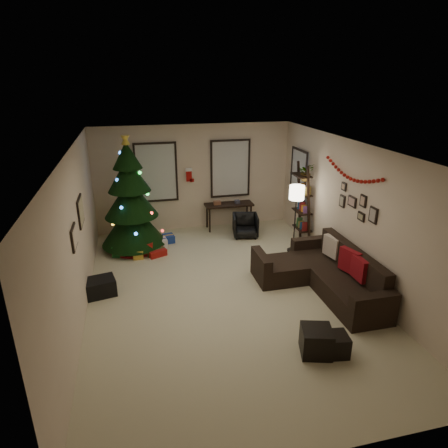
% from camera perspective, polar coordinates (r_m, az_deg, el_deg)
% --- Properties ---
extents(floor, '(7.00, 7.00, 0.00)m').
position_cam_1_polar(floor, '(7.48, 0.33, -9.93)').
color(floor, beige).
rests_on(floor, ground).
extents(ceiling, '(7.00, 7.00, 0.00)m').
position_cam_1_polar(ceiling, '(6.52, 0.38, 10.88)').
color(ceiling, white).
rests_on(ceiling, floor).
extents(wall_back, '(5.00, 0.00, 5.00)m').
position_cam_1_polar(wall_back, '(10.17, -4.38, 6.70)').
color(wall_back, beige).
rests_on(wall_back, floor).
extents(wall_front, '(5.00, 0.00, 5.00)m').
position_cam_1_polar(wall_front, '(4.00, 12.98, -18.12)').
color(wall_front, beige).
rests_on(wall_front, floor).
extents(wall_left, '(0.00, 7.00, 7.00)m').
position_cam_1_polar(wall_left, '(6.78, -20.64, -2.00)').
color(wall_left, beige).
rests_on(wall_left, floor).
extents(wall_right, '(0.00, 7.00, 7.00)m').
position_cam_1_polar(wall_right, '(7.83, 18.41, 1.30)').
color(wall_right, beige).
rests_on(wall_right, floor).
extents(window_back_left, '(1.05, 0.06, 1.50)m').
position_cam_1_polar(window_back_left, '(9.99, -9.81, 7.38)').
color(window_back_left, '#728CB2').
rests_on(window_back_left, wall_back).
extents(window_back_right, '(1.05, 0.06, 1.50)m').
position_cam_1_polar(window_back_right, '(10.28, 0.90, 8.06)').
color(window_back_right, '#728CB2').
rests_on(window_back_right, wall_back).
extents(window_right_wall, '(0.06, 0.90, 1.30)m').
position_cam_1_polar(window_right_wall, '(9.94, 10.83, 6.94)').
color(window_right_wall, '#728CB2').
rests_on(window_right_wall, wall_right).
extents(christmas_tree, '(1.46, 1.46, 2.72)m').
position_cam_1_polar(christmas_tree, '(9.12, -13.36, 3.05)').
color(christmas_tree, black).
rests_on(christmas_tree, floor).
extents(presents, '(1.50, 1.20, 0.30)m').
position_cam_1_polar(presents, '(9.37, -12.25, -2.95)').
color(presents, silver).
rests_on(presents, floor).
extents(sofa, '(1.75, 2.56, 0.84)m').
position_cam_1_polar(sofa, '(7.76, 14.35, -7.16)').
color(sofa, black).
rests_on(sofa, floor).
extents(pillow_red_a, '(0.11, 0.40, 0.40)m').
position_cam_1_polar(pillow_red_a, '(7.34, 19.02, -6.16)').
color(pillow_red_a, maroon).
rests_on(pillow_red_a, sofa).
extents(pillow_red_b, '(0.24, 0.45, 0.44)m').
position_cam_1_polar(pillow_red_b, '(7.57, 17.78, -5.13)').
color(pillow_red_b, maroon).
rests_on(pillow_red_b, sofa).
extents(pillow_cream, '(0.20, 0.42, 0.41)m').
position_cam_1_polar(pillow_cream, '(8.11, 15.37, -3.18)').
color(pillow_cream, '#C0AD9B').
rests_on(pillow_cream, sofa).
extents(ottoman_near, '(0.53, 0.53, 0.41)m').
position_cam_1_polar(ottoman_near, '(6.11, 13.22, -16.21)').
color(ottoman_near, black).
rests_on(ottoman_near, floor).
extents(ottoman_far, '(0.39, 0.39, 0.33)m').
position_cam_1_polar(ottoman_far, '(6.19, 15.87, -16.45)').
color(ottoman_far, black).
rests_on(ottoman_far, floor).
extents(desk, '(1.26, 0.45, 0.68)m').
position_cam_1_polar(desk, '(10.28, 0.72, 2.55)').
color(desk, black).
rests_on(desk, floor).
extents(desk_chair, '(0.65, 0.62, 0.58)m').
position_cam_1_polar(desk_chair, '(9.86, 3.13, -0.21)').
color(desk_chair, black).
rests_on(desk_chair, floor).
extents(bookshelf, '(0.30, 0.57, 1.96)m').
position_cam_1_polar(bookshelf, '(9.40, 11.37, 2.59)').
color(bookshelf, black).
rests_on(bookshelf, floor).
extents(potted_plant, '(0.54, 0.49, 0.51)m').
position_cam_1_polar(potted_plant, '(9.14, 11.83, 7.72)').
color(potted_plant, '#4C4C4C').
rests_on(potted_plant, bookshelf).
extents(floor_lamp, '(0.33, 0.33, 1.56)m').
position_cam_1_polar(floor_lamp, '(8.82, 10.48, 3.87)').
color(floor_lamp, black).
rests_on(floor_lamp, floor).
extents(art_map, '(0.04, 0.60, 0.50)m').
position_cam_1_polar(art_map, '(7.40, -20.10, 1.75)').
color(art_map, black).
rests_on(art_map, wall_left).
extents(art_abstract, '(0.04, 0.45, 0.35)m').
position_cam_1_polar(art_abstract, '(6.42, -20.94, -1.82)').
color(art_abstract, black).
rests_on(art_abstract, wall_left).
extents(gallery, '(0.03, 1.25, 0.54)m').
position_cam_1_polar(gallery, '(7.70, 18.75, 2.66)').
color(gallery, black).
rests_on(gallery, wall_right).
extents(garland, '(0.08, 1.90, 0.30)m').
position_cam_1_polar(garland, '(7.76, 18.00, 7.11)').
color(garland, '#A5140C').
rests_on(garland, wall_right).
extents(stocking_left, '(0.20, 0.05, 0.36)m').
position_cam_1_polar(stocking_left, '(9.97, -5.06, 7.14)').
color(stocking_left, '#990F0C').
rests_on(stocking_left, wall_back).
extents(stocking_right, '(0.20, 0.05, 0.36)m').
position_cam_1_polar(stocking_right, '(10.24, -3.39, 7.22)').
color(stocking_right, '#990F0C').
rests_on(stocking_right, wall_back).
extents(storage_bin, '(0.71, 0.54, 0.32)m').
position_cam_1_polar(storage_bin, '(7.70, -17.88, -8.76)').
color(storage_bin, black).
rests_on(storage_bin, floor).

